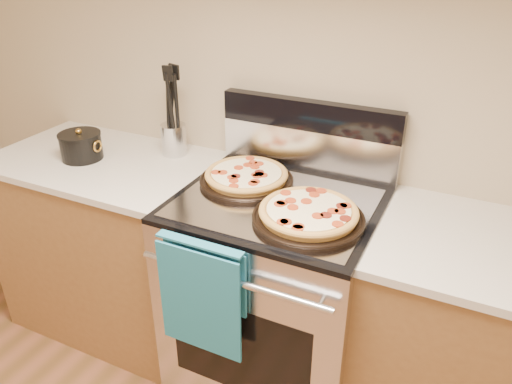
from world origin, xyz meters
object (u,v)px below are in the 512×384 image
at_px(pepperoni_pizza_back, 246,177).
at_px(range_body, 276,298).
at_px(utensil_crock, 174,139).
at_px(pepperoni_pizza_front, 308,214).
at_px(saucepan, 81,147).

bearing_deg(pepperoni_pizza_back, range_body, -22.41).
bearing_deg(range_body, utensil_crock, 160.22).
xyz_separation_m(range_body, pepperoni_pizza_front, (0.16, -0.10, 0.50)).
distance_m(pepperoni_pizza_front, saucepan, 1.12).
bearing_deg(saucepan, utensil_crock, 33.14).
xyz_separation_m(range_body, saucepan, (-0.96, -0.00, 0.52)).
xyz_separation_m(pepperoni_pizza_front, saucepan, (-1.12, 0.10, 0.01)).
distance_m(pepperoni_pizza_back, pepperoni_pizza_front, 0.37).
distance_m(range_body, pepperoni_pizza_back, 0.53).
bearing_deg(pepperoni_pizza_back, utensil_crock, 161.25).
bearing_deg(utensil_crock, range_body, -19.78).
xyz_separation_m(range_body, pepperoni_pizza_back, (-0.17, 0.07, 0.50)).
xyz_separation_m(pepperoni_pizza_back, pepperoni_pizza_front, (0.33, -0.17, 0.00)).
relative_size(range_body, saucepan, 4.98).
bearing_deg(saucepan, range_body, 0.23).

